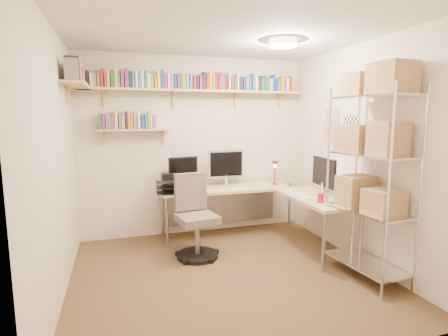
{
  "coord_description": "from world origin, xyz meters",
  "views": [
    {
      "loc": [
        -1.07,
        -3.38,
        1.67
      ],
      "look_at": [
        0.14,
        0.55,
        1.07
      ],
      "focal_mm": 28.0,
      "sensor_mm": 36.0,
      "label": 1
    }
  ],
  "objects": [
    {
      "name": "wire_rack",
      "position": [
        1.36,
        -0.49,
        1.39
      ],
      "size": [
        0.49,
        0.89,
        2.17
      ],
      "rotation": [
        0.0,
        0.0,
        0.09
      ],
      "color": "silver",
      "rests_on": "ground"
    },
    {
      "name": "corner_desk",
      "position": [
        0.48,
        0.95,
        0.69
      ],
      "size": [
        2.14,
        1.77,
        1.21
      ],
      "color": "#C7B581",
      "rests_on": "ground"
    },
    {
      "name": "ground",
      "position": [
        0.0,
        0.0,
        0.0
      ],
      "size": [
        3.2,
        3.2,
        0.0
      ],
      "primitive_type": "plane",
      "color": "#45311D",
      "rests_on": "ground"
    },
    {
      "name": "office_chair",
      "position": [
        -0.21,
        0.59,
        0.42
      ],
      "size": [
        0.53,
        0.53,
        1.0
      ],
      "rotation": [
        0.0,
        0.0,
        0.16
      ],
      "color": "black",
      "rests_on": "ground"
    },
    {
      "name": "wall_shelves",
      "position": [
        -0.42,
        1.3,
        2.03
      ],
      "size": [
        3.12,
        1.09,
        0.8
      ],
      "color": "tan",
      "rests_on": "ground"
    },
    {
      "name": "room_shell",
      "position": [
        0.0,
        0.0,
        1.55
      ],
      "size": [
        3.24,
        3.04,
        2.52
      ],
      "color": "beige",
      "rests_on": "ground"
    }
  ]
}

